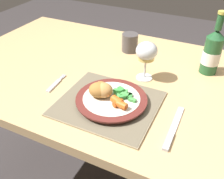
% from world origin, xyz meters
% --- Properties ---
extents(dining_table, '(1.58, 0.80, 0.74)m').
position_xyz_m(dining_table, '(0.00, 0.00, 0.66)').
color(dining_table, tan).
rests_on(dining_table, ground).
extents(placemat, '(0.32, 0.29, 0.01)m').
position_xyz_m(placemat, '(-0.05, -0.19, 0.74)').
color(placemat, gray).
rests_on(placemat, dining_table).
extents(dinner_plate, '(0.23, 0.23, 0.02)m').
position_xyz_m(dinner_plate, '(-0.04, -0.19, 0.76)').
color(dinner_plate, silver).
rests_on(dinner_plate, placemat).
extents(breaded_croquettes, '(0.09, 0.09, 0.05)m').
position_xyz_m(breaded_croquettes, '(-0.07, -0.19, 0.79)').
color(breaded_croquettes, '#A87033').
rests_on(breaded_croquettes, dinner_plate).
extents(green_beans_pile, '(0.09, 0.06, 0.02)m').
position_xyz_m(green_beans_pile, '(-0.01, -0.16, 0.77)').
color(green_beans_pile, green).
rests_on(green_beans_pile, dinner_plate).
extents(glazed_carrots, '(0.06, 0.04, 0.02)m').
position_xyz_m(glazed_carrots, '(0.00, -0.21, 0.78)').
color(glazed_carrots, orange).
rests_on(glazed_carrots, dinner_plate).
extents(fork, '(0.02, 0.12, 0.01)m').
position_xyz_m(fork, '(-0.27, -0.18, 0.74)').
color(fork, silver).
rests_on(fork, dining_table).
extents(table_knife, '(0.02, 0.20, 0.01)m').
position_xyz_m(table_knife, '(0.18, -0.22, 0.74)').
color(table_knife, silver).
rests_on(table_knife, dining_table).
extents(wine_glass, '(0.08, 0.08, 0.15)m').
position_xyz_m(wine_glass, '(0.01, 0.01, 0.85)').
color(wine_glass, silver).
rests_on(wine_glass, dining_table).
extents(bottle, '(0.07, 0.07, 0.24)m').
position_xyz_m(bottle, '(0.22, 0.17, 0.83)').
color(bottle, '#23562D').
rests_on(bottle, dining_table).
extents(drinking_cup, '(0.07, 0.07, 0.08)m').
position_xyz_m(drinking_cup, '(-0.13, 0.20, 0.78)').
color(drinking_cup, '#4C4747').
rests_on(drinking_cup, dining_table).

